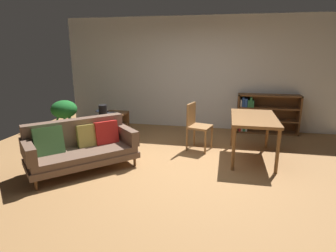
{
  "coord_description": "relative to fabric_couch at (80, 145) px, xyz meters",
  "views": [
    {
      "loc": [
        0.69,
        -4.35,
        1.9
      ],
      "look_at": [
        -0.25,
        0.15,
        0.67
      ],
      "focal_mm": 30.19,
      "sensor_mm": 36.0,
      "label": 1
    }
  ],
  "objects": [
    {
      "name": "desk_speaker",
      "position": [
        -0.17,
        1.3,
        0.29
      ],
      "size": [
        0.17,
        0.17,
        0.27
      ],
      "color": "black",
      "rests_on": "media_console"
    },
    {
      "name": "bookshelf",
      "position": [
        3.18,
        2.86,
        0.06
      ],
      "size": [
        1.4,
        0.33,
        0.92
      ],
      "color": "brown",
      "rests_on": "ground_plane"
    },
    {
      "name": "media_console",
      "position": [
        -0.14,
        1.56,
        -0.13
      ],
      "size": [
        0.48,
        1.12,
        0.55
      ],
      "color": "brown",
      "rests_on": "ground_plane"
    },
    {
      "name": "dining_chair_near",
      "position": [
        1.76,
        1.33,
        0.12
      ],
      "size": [
        0.51,
        0.51,
        0.92
      ],
      "color": "olive",
      "rests_on": "ground_plane"
    },
    {
      "name": "back_wall_panel",
      "position": [
        1.62,
        3.05,
        0.95
      ],
      "size": [
        6.8,
        0.1,
        2.7
      ],
      "primitive_type": "cube",
      "color": "silver",
      "rests_on": "ground_plane"
    },
    {
      "name": "dining_table",
      "position": [
        2.8,
        1.05,
        0.29
      ],
      "size": [
        0.77,
        1.34,
        0.77
      ],
      "color": "brown",
      "rests_on": "ground_plane"
    },
    {
      "name": "fabric_couch",
      "position": [
        0.0,
        0.0,
        0.0
      ],
      "size": [
        1.75,
        1.76,
        0.8
      ],
      "color": "brown",
      "rests_on": "ground_plane"
    },
    {
      "name": "potted_floor_plant",
      "position": [
        -1.12,
        1.41,
        0.19
      ],
      "size": [
        0.55,
        0.6,
        0.86
      ],
      "color": "#9E9389",
      "rests_on": "ground_plane"
    },
    {
      "name": "open_laptop",
      "position": [
        -0.26,
        1.75,
        0.17
      ],
      "size": [
        0.46,
        0.3,
        0.07
      ],
      "color": "#333338",
      "rests_on": "media_console"
    },
    {
      "name": "ground_plane",
      "position": [
        1.62,
        0.35,
        -0.4
      ],
      "size": [
        8.16,
        8.16,
        0.0
      ],
      "primitive_type": "plane",
      "color": "#9E7042"
    }
  ]
}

